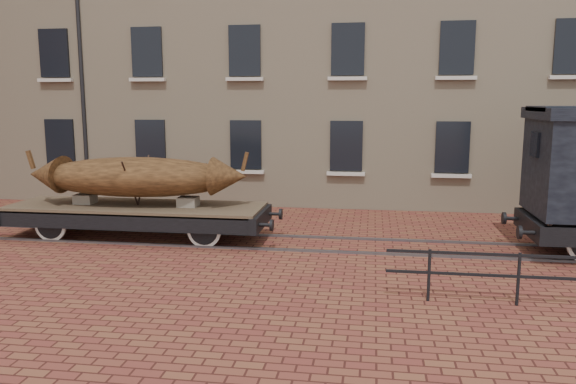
# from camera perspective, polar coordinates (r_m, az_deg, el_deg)

# --- Properties ---
(ground) EXTENTS (90.00, 90.00, 0.00)m
(ground) POSITION_cam_1_polar(r_m,az_deg,el_deg) (14.82, 0.98, -5.31)
(ground) COLOR maroon
(warehouse_cream) EXTENTS (40.00, 10.19, 14.00)m
(warehouse_cream) POSITION_cam_1_polar(r_m,az_deg,el_deg) (24.44, 11.63, 16.81)
(warehouse_cream) COLOR #CCB38F
(warehouse_cream) RESTS_ON ground
(rail_track) EXTENTS (30.00, 1.52, 0.06)m
(rail_track) POSITION_cam_1_polar(r_m,az_deg,el_deg) (14.81, 0.98, -5.20)
(rail_track) COLOR #59595E
(rail_track) RESTS_ON ground
(flatcar_wagon) EXTENTS (7.83, 2.12, 1.18)m
(flatcar_wagon) POSITION_cam_1_polar(r_m,az_deg,el_deg) (15.85, -15.14, -1.94)
(flatcar_wagon) COLOR #413227
(flatcar_wagon) RESTS_ON ground
(iron_boat) EXTENTS (6.11, 2.02, 1.48)m
(iron_boat) POSITION_cam_1_polar(r_m,az_deg,el_deg) (15.67, -15.11, 1.51)
(iron_boat) COLOR brown
(iron_boat) RESTS_ON flatcar_wagon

